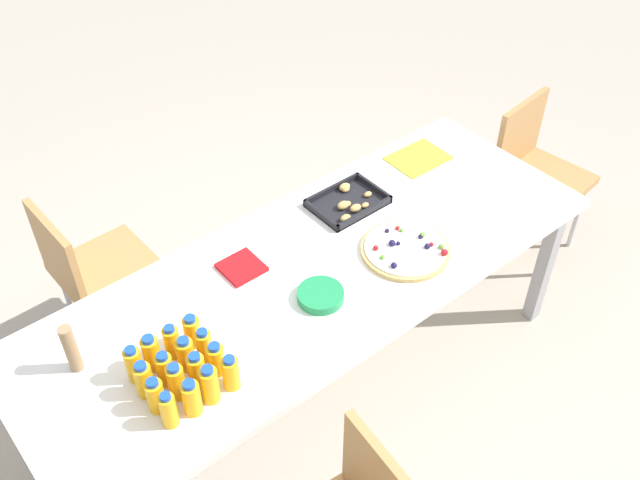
# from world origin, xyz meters

# --- Properties ---
(ground_plane) EXTENTS (12.00, 12.00, 0.00)m
(ground_plane) POSITION_xyz_m (0.00, 0.00, 0.00)
(ground_plane) COLOR #B2A899
(party_table) EXTENTS (2.35, 0.84, 0.74)m
(party_table) POSITION_xyz_m (0.00, 0.00, 0.68)
(party_table) COLOR white
(party_table) RESTS_ON ground_plane
(chair_far_left) EXTENTS (0.41, 0.41, 0.83)m
(chair_far_left) POSITION_xyz_m (-0.58, 0.81, 0.50)
(chair_far_left) COLOR #B7844C
(chair_far_left) RESTS_ON ground_plane
(chair_end) EXTENTS (0.44, 0.44, 0.83)m
(chair_end) POSITION_xyz_m (1.48, 0.06, 0.50)
(chair_end) COLOR #B7844C
(chair_end) RESTS_ON ground_plane
(juice_bottle_0) EXTENTS (0.05, 0.05, 0.14)m
(juice_bottle_0) POSITION_xyz_m (-0.77, -0.24, 0.81)
(juice_bottle_0) COLOR #F9AC14
(juice_bottle_0) RESTS_ON party_table
(juice_bottle_1) EXTENTS (0.06, 0.06, 0.14)m
(juice_bottle_1) POSITION_xyz_m (-0.69, -0.25, 0.81)
(juice_bottle_1) COLOR #F9AD14
(juice_bottle_1) RESTS_ON party_table
(juice_bottle_2) EXTENTS (0.06, 0.06, 0.15)m
(juice_bottle_2) POSITION_xyz_m (-0.62, -0.24, 0.81)
(juice_bottle_2) COLOR #F9AE14
(juice_bottle_2) RESTS_ON party_table
(juice_bottle_3) EXTENTS (0.06, 0.06, 0.14)m
(juice_bottle_3) POSITION_xyz_m (-0.54, -0.24, 0.80)
(juice_bottle_3) COLOR #FAAC14
(juice_bottle_3) RESTS_ON party_table
(juice_bottle_4) EXTENTS (0.06, 0.06, 0.14)m
(juice_bottle_4) POSITION_xyz_m (-0.77, -0.17, 0.80)
(juice_bottle_4) COLOR #FAAE14
(juice_bottle_4) RESTS_ON party_table
(juice_bottle_5) EXTENTS (0.06, 0.06, 0.14)m
(juice_bottle_5) POSITION_xyz_m (-0.70, -0.17, 0.81)
(juice_bottle_5) COLOR #F9AB14
(juice_bottle_5) RESTS_ON party_table
(juice_bottle_6) EXTENTS (0.06, 0.06, 0.14)m
(juice_bottle_6) POSITION_xyz_m (-0.62, -0.17, 0.80)
(juice_bottle_6) COLOR #F9AD14
(juice_bottle_6) RESTS_ON party_table
(juice_bottle_7) EXTENTS (0.06, 0.06, 0.13)m
(juice_bottle_7) POSITION_xyz_m (-0.55, -0.17, 0.80)
(juice_bottle_7) COLOR #F9AE14
(juice_bottle_7) RESTS_ON party_table
(juice_bottle_8) EXTENTS (0.06, 0.06, 0.14)m
(juice_bottle_8) POSITION_xyz_m (-0.77, -0.09, 0.81)
(juice_bottle_8) COLOR #FAAC14
(juice_bottle_8) RESTS_ON party_table
(juice_bottle_9) EXTENTS (0.06, 0.06, 0.13)m
(juice_bottle_9) POSITION_xyz_m (-0.70, -0.10, 0.80)
(juice_bottle_9) COLOR #F9AC14
(juice_bottle_9) RESTS_ON party_table
(juice_bottle_10) EXTENTS (0.06, 0.06, 0.14)m
(juice_bottle_10) POSITION_xyz_m (-0.62, -0.09, 0.80)
(juice_bottle_10) COLOR #F9AC14
(juice_bottle_10) RESTS_ON party_table
(juice_bottle_11) EXTENTS (0.05, 0.05, 0.14)m
(juice_bottle_11) POSITION_xyz_m (-0.55, -0.10, 0.80)
(juice_bottle_11) COLOR #FAAE14
(juice_bottle_11) RESTS_ON party_table
(juice_bottle_12) EXTENTS (0.06, 0.06, 0.14)m
(juice_bottle_12) POSITION_xyz_m (-0.77, -0.02, 0.81)
(juice_bottle_12) COLOR #F9AC14
(juice_bottle_12) RESTS_ON party_table
(juice_bottle_13) EXTENTS (0.06, 0.06, 0.14)m
(juice_bottle_13) POSITION_xyz_m (-0.70, -0.02, 0.81)
(juice_bottle_13) COLOR #F9AD14
(juice_bottle_13) RESTS_ON party_table
(juice_bottle_14) EXTENTS (0.05, 0.05, 0.14)m
(juice_bottle_14) POSITION_xyz_m (-0.62, -0.01, 0.80)
(juice_bottle_14) COLOR #FAAE14
(juice_bottle_14) RESTS_ON party_table
(juice_bottle_15) EXTENTS (0.06, 0.06, 0.13)m
(juice_bottle_15) POSITION_xyz_m (-0.55, -0.02, 0.80)
(juice_bottle_15) COLOR #FAAD14
(juice_bottle_15) RESTS_ON party_table
(fruit_pizza) EXTENTS (0.35, 0.35, 0.05)m
(fruit_pizza) POSITION_xyz_m (0.34, -0.15, 0.75)
(fruit_pizza) COLOR tan
(fruit_pizza) RESTS_ON party_table
(snack_tray) EXTENTS (0.31, 0.22, 0.04)m
(snack_tray) POSITION_xyz_m (0.35, 0.21, 0.75)
(snack_tray) COLOR black
(snack_tray) RESTS_ON party_table
(plate_stack) EXTENTS (0.17, 0.17, 0.03)m
(plate_stack) POSITION_xyz_m (-0.08, -0.13, 0.76)
(plate_stack) COLOR #1E8C4C
(plate_stack) RESTS_ON party_table
(napkin_stack) EXTENTS (0.15, 0.15, 0.02)m
(napkin_stack) POSITION_xyz_m (-0.21, 0.18, 0.75)
(napkin_stack) COLOR red
(napkin_stack) RESTS_ON party_table
(cardboard_tube) EXTENTS (0.04, 0.04, 0.19)m
(cardboard_tube) POSITION_xyz_m (-0.90, 0.14, 0.84)
(cardboard_tube) COLOR #9E7A56
(cardboard_tube) RESTS_ON party_table
(paper_folder) EXTENTS (0.27, 0.21, 0.01)m
(paper_folder) POSITION_xyz_m (0.82, 0.26, 0.74)
(paper_folder) COLOR yellow
(paper_folder) RESTS_ON party_table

